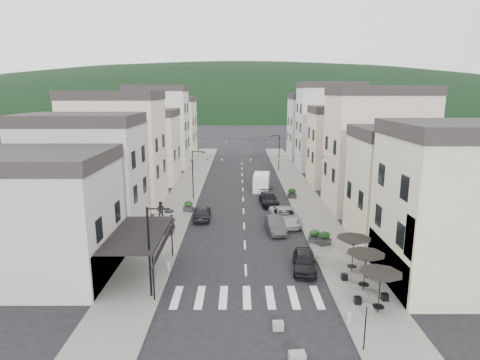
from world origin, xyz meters
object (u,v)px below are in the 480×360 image
object	(u,v)px
parked_car_e	(202,212)
pedestrian_a	(172,224)
parked_car_b	(275,225)
parked_car_c	(285,216)
parked_car_d	(269,199)
pedestrian_b	(161,211)
parked_car_a	(304,261)
delivery_van	(261,181)

from	to	relation	value
parked_car_e	pedestrian_a	xyz separation A→B (m)	(-2.32, -4.45, 0.27)
parked_car_b	parked_car_c	world-z (taller)	parked_car_c
parked_car_d	parked_car_e	bearing A→B (deg)	-147.06
parked_car_b	pedestrian_b	bearing A→B (deg)	158.10
parked_car_a	parked_car_e	distance (m)	14.87
parked_car_a	pedestrian_a	xyz separation A→B (m)	(-10.94, 7.67, 0.30)
parked_car_a	delivery_van	bearing A→B (deg)	100.57
parked_car_c	parked_car_e	size ratio (longest dim) A/B	1.32
parked_car_b	pedestrian_a	bearing A→B (deg)	178.74
parked_car_b	parked_car_e	size ratio (longest dim) A/B	1.01
parked_car_a	parked_car_b	distance (m)	8.38
pedestrian_b	parked_car_d	bearing A→B (deg)	32.24
parked_car_c	parked_car_e	bearing A→B (deg)	165.65
parked_car_c	pedestrian_b	xyz separation A→B (m)	(-12.48, 1.09, 0.26)
parked_car_c	pedestrian_b	size ratio (longest dim) A/B	3.06
parked_car_a	parked_car_d	bearing A→B (deg)	100.74
pedestrian_a	pedestrian_b	distance (m)	4.46
parked_car_d	parked_car_a	bearing A→B (deg)	-89.63
parked_car_d	pedestrian_a	world-z (taller)	pedestrian_a
delivery_van	parked_car_d	bearing A→B (deg)	-79.70
parked_car_b	pedestrian_a	size ratio (longest dim) A/B	2.46
pedestrian_b	parked_car_b	bearing A→B (deg)	-11.98
pedestrian_b	parked_car_e	bearing A→B (deg)	10.26
parked_car_b	parked_car_e	xyz separation A→B (m)	(-7.22, 3.86, 0.02)
parked_car_d	parked_car_e	world-z (taller)	parked_car_e
pedestrian_a	parked_car_e	bearing A→B (deg)	41.23
parked_car_b	parked_car_d	distance (m)	9.33
parked_car_e	pedestrian_b	bearing A→B (deg)	2.92
parked_car_a	parked_car_b	size ratio (longest dim) A/B	0.96
parked_car_b	parked_car_d	size ratio (longest dim) A/B	0.92
parked_car_c	parked_car_d	distance (m)	7.01
pedestrian_a	delivery_van	bearing A→B (deg)	40.72
pedestrian_a	pedestrian_b	bearing A→B (deg)	92.58
parked_car_a	pedestrian_a	world-z (taller)	pedestrian_a
parked_car_e	delivery_van	xyz separation A→B (m)	(6.81, 12.68, 0.43)
pedestrian_a	parked_car_d	bearing A→B (deg)	24.71
delivery_van	pedestrian_a	xyz separation A→B (m)	(-9.13, -17.13, -0.16)
parked_car_b	pedestrian_b	world-z (taller)	pedestrian_b
parked_car_d	parked_car_e	size ratio (longest dim) A/B	1.10
delivery_van	pedestrian_b	world-z (taller)	delivery_van
parked_car_d	delivery_van	size ratio (longest dim) A/B	0.92
parked_car_e	parked_car_a	bearing A→B (deg)	123.18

